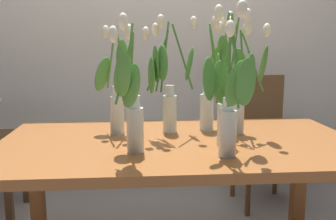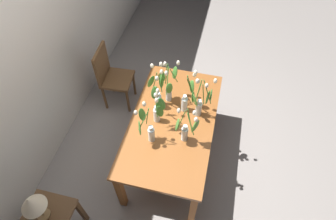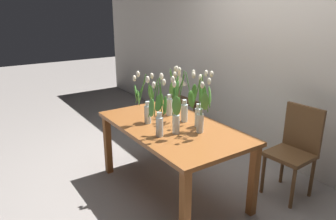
{
  "view_description": "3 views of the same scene",
  "coord_description": "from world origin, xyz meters",
  "px_view_note": "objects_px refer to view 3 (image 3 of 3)",
  "views": [
    {
      "loc": [
        -0.18,
        -1.66,
        1.18
      ],
      "look_at": [
        -0.05,
        -0.03,
        0.88
      ],
      "focal_mm": 41.19,
      "sensor_mm": 36.0,
      "label": 1
    },
    {
      "loc": [
        -1.73,
        -0.36,
        3.17
      ],
      "look_at": [
        -0.07,
        0.03,
        1.01
      ],
      "focal_mm": 29.56,
      "sensor_mm": 36.0,
      "label": 2
    },
    {
      "loc": [
        2.41,
        -1.68,
        1.87
      ],
      "look_at": [
        -0.08,
        0.0,
        0.88
      ],
      "focal_mm": 33.82,
      "sensor_mm": 36.0,
      "label": 3
    }
  ],
  "objects_px": {
    "pillar_candle": "(170,97)",
    "tulip_vase_5": "(171,98)",
    "tulip_vase_3": "(201,108)",
    "tulip_vase_6": "(183,100)",
    "tulip_vase_4": "(201,109)",
    "tulip_vase_1": "(145,104)",
    "tulip_vase_0": "(176,116)",
    "dining_chair": "(295,146)",
    "tulip_vase_2": "(158,113)",
    "table_lamp": "(179,80)",
    "dining_table": "(172,134)",
    "side_table": "(177,108)"
  },
  "relations": [
    {
      "from": "tulip_vase_5",
      "to": "pillar_candle",
      "type": "relative_size",
      "value": 7.2
    },
    {
      "from": "pillar_candle",
      "to": "tulip_vase_2",
      "type": "bearing_deg",
      "value": -37.41
    },
    {
      "from": "tulip_vase_4",
      "to": "table_lamp",
      "type": "height_order",
      "value": "tulip_vase_4"
    },
    {
      "from": "side_table",
      "to": "pillar_candle",
      "type": "distance_m",
      "value": 0.2
    },
    {
      "from": "tulip_vase_5",
      "to": "tulip_vase_1",
      "type": "bearing_deg",
      "value": -78.13
    },
    {
      "from": "tulip_vase_1",
      "to": "tulip_vase_5",
      "type": "height_order",
      "value": "tulip_vase_5"
    },
    {
      "from": "dining_chair",
      "to": "side_table",
      "type": "bearing_deg",
      "value": -177.27
    },
    {
      "from": "tulip_vase_5",
      "to": "dining_chair",
      "type": "height_order",
      "value": "tulip_vase_5"
    },
    {
      "from": "dining_table",
      "to": "tulip_vase_5",
      "type": "bearing_deg",
      "value": 147.53
    },
    {
      "from": "tulip_vase_3",
      "to": "tulip_vase_6",
      "type": "relative_size",
      "value": 1.04
    },
    {
      "from": "tulip_vase_1",
      "to": "tulip_vase_3",
      "type": "xyz_separation_m",
      "value": [
        0.5,
        0.31,
        0.04
      ]
    },
    {
      "from": "tulip_vase_0",
      "to": "tulip_vase_6",
      "type": "distance_m",
      "value": 0.37
    },
    {
      "from": "dining_table",
      "to": "tulip_vase_6",
      "type": "bearing_deg",
      "value": 104.9
    },
    {
      "from": "tulip_vase_0",
      "to": "pillar_candle",
      "type": "bearing_deg",
      "value": 147.49
    },
    {
      "from": "tulip_vase_5",
      "to": "pillar_candle",
      "type": "height_order",
      "value": "tulip_vase_5"
    },
    {
      "from": "dining_table",
      "to": "tulip_vase_1",
      "type": "height_order",
      "value": "tulip_vase_1"
    },
    {
      "from": "side_table",
      "to": "pillar_candle",
      "type": "height_order",
      "value": "pillar_candle"
    },
    {
      "from": "tulip_vase_1",
      "to": "tulip_vase_4",
      "type": "xyz_separation_m",
      "value": [
        0.39,
        0.39,
        -0.01
      ]
    },
    {
      "from": "tulip_vase_0",
      "to": "table_lamp",
      "type": "xyz_separation_m",
      "value": [
        -1.41,
        1.05,
        -0.06
      ]
    },
    {
      "from": "tulip_vase_1",
      "to": "tulip_vase_2",
      "type": "relative_size",
      "value": 0.94
    },
    {
      "from": "table_lamp",
      "to": "pillar_candle",
      "type": "height_order",
      "value": "table_lamp"
    },
    {
      "from": "tulip_vase_4",
      "to": "tulip_vase_6",
      "type": "height_order",
      "value": "same"
    },
    {
      "from": "tulip_vase_4",
      "to": "tulip_vase_3",
      "type": "bearing_deg",
      "value": -39.17
    },
    {
      "from": "tulip_vase_1",
      "to": "tulip_vase_5",
      "type": "relative_size",
      "value": 1.0
    },
    {
      "from": "tulip_vase_2",
      "to": "tulip_vase_4",
      "type": "xyz_separation_m",
      "value": [
        0.03,
        0.47,
        -0.04
      ]
    },
    {
      "from": "tulip_vase_0",
      "to": "side_table",
      "type": "xyz_separation_m",
      "value": [
        -1.41,
        1.03,
        -0.49
      ]
    },
    {
      "from": "table_lamp",
      "to": "tulip_vase_5",
      "type": "bearing_deg",
      "value": -40.0
    },
    {
      "from": "tulip_vase_2",
      "to": "tulip_vase_0",
      "type": "bearing_deg",
      "value": 69.31
    },
    {
      "from": "tulip_vase_0",
      "to": "tulip_vase_4",
      "type": "distance_m",
      "value": 0.32
    },
    {
      "from": "tulip_vase_1",
      "to": "tulip_vase_4",
      "type": "height_order",
      "value": "tulip_vase_4"
    },
    {
      "from": "pillar_candle",
      "to": "tulip_vase_5",
      "type": "bearing_deg",
      "value": -33.52
    },
    {
      "from": "tulip_vase_1",
      "to": "dining_chair",
      "type": "bearing_deg",
      "value": 52.5
    },
    {
      "from": "tulip_vase_4",
      "to": "side_table",
      "type": "height_order",
      "value": "tulip_vase_4"
    },
    {
      "from": "tulip_vase_1",
      "to": "dining_chair",
      "type": "xyz_separation_m",
      "value": [
        0.92,
        1.2,
        -0.42
      ]
    },
    {
      "from": "tulip_vase_0",
      "to": "pillar_candle",
      "type": "distance_m",
      "value": 1.84
    },
    {
      "from": "tulip_vase_6",
      "to": "pillar_candle",
      "type": "bearing_deg",
      "value": 150.82
    },
    {
      "from": "dining_table",
      "to": "pillar_candle",
      "type": "relative_size",
      "value": 21.33
    },
    {
      "from": "tulip_vase_4",
      "to": "pillar_candle",
      "type": "relative_size",
      "value": 7.45
    },
    {
      "from": "tulip_vase_3",
      "to": "pillar_candle",
      "type": "relative_size",
      "value": 7.73
    },
    {
      "from": "dining_table",
      "to": "tulip_vase_5",
      "type": "xyz_separation_m",
      "value": [
        -0.29,
        0.18,
        0.27
      ]
    },
    {
      "from": "side_table",
      "to": "tulip_vase_4",
      "type": "bearing_deg",
      "value": -27.41
    },
    {
      "from": "tulip_vase_2",
      "to": "tulip_vase_4",
      "type": "distance_m",
      "value": 0.47
    },
    {
      "from": "tulip_vase_4",
      "to": "tulip_vase_5",
      "type": "relative_size",
      "value": 1.03
    },
    {
      "from": "dining_chair",
      "to": "table_lamp",
      "type": "height_order",
      "value": "table_lamp"
    },
    {
      "from": "tulip_vase_0",
      "to": "tulip_vase_3",
      "type": "xyz_separation_m",
      "value": [
        0.08,
        0.23,
        0.06
      ]
    },
    {
      "from": "dining_table",
      "to": "tulip_vase_4",
      "type": "relative_size",
      "value": 2.86
    },
    {
      "from": "tulip_vase_2",
      "to": "table_lamp",
      "type": "xyz_separation_m",
      "value": [
        -1.35,
        1.21,
        -0.1
      ]
    },
    {
      "from": "tulip_vase_4",
      "to": "tulip_vase_6",
      "type": "relative_size",
      "value": 1.0
    },
    {
      "from": "dining_table",
      "to": "dining_chair",
      "type": "distance_m",
      "value": 1.25
    },
    {
      "from": "tulip_vase_0",
      "to": "dining_chair",
      "type": "distance_m",
      "value": 1.29
    }
  ]
}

